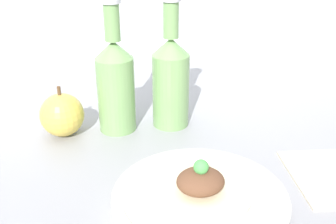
{
  "coord_description": "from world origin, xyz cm",
  "views": [
    {
      "loc": [
        -3.52,
        -61.18,
        37.12
      ],
      "look_at": [
        7.69,
        -3.38,
        9.1
      ],
      "focal_mm": 42.0,
      "sensor_mm": 36.0,
      "label": 1
    }
  ],
  "objects_px": {
    "plate": "(200,198)",
    "plated_food": "(200,185)",
    "cider_bottle_right": "(171,78)",
    "cider_bottle_left": "(117,82)",
    "apple": "(62,115)"
  },
  "relations": [
    {
      "from": "plate",
      "to": "plated_food",
      "type": "distance_m",
      "value": 0.02
    },
    {
      "from": "plated_food",
      "to": "cider_bottle_right",
      "type": "bearing_deg",
      "value": 87.88
    },
    {
      "from": "plated_food",
      "to": "cider_bottle_right",
      "type": "xyz_separation_m",
      "value": [
        0.01,
        0.26,
        0.06
      ]
    },
    {
      "from": "plate",
      "to": "cider_bottle_left",
      "type": "relative_size",
      "value": 0.99
    },
    {
      "from": "plate",
      "to": "cider_bottle_right",
      "type": "height_order",
      "value": "cider_bottle_right"
    },
    {
      "from": "cider_bottle_right",
      "to": "plated_food",
      "type": "bearing_deg",
      "value": -92.12
    },
    {
      "from": "cider_bottle_right",
      "to": "apple",
      "type": "relative_size",
      "value": 2.59
    },
    {
      "from": "plate",
      "to": "cider_bottle_left",
      "type": "distance_m",
      "value": 0.29
    },
    {
      "from": "plate",
      "to": "apple",
      "type": "distance_m",
      "value": 0.33
    },
    {
      "from": "plated_food",
      "to": "cider_bottle_left",
      "type": "distance_m",
      "value": 0.29
    },
    {
      "from": "plated_food",
      "to": "cider_bottle_right",
      "type": "distance_m",
      "value": 0.27
    },
    {
      "from": "cider_bottle_left",
      "to": "apple",
      "type": "distance_m",
      "value": 0.12
    },
    {
      "from": "cider_bottle_left",
      "to": "apple",
      "type": "bearing_deg",
      "value": -177.35
    },
    {
      "from": "cider_bottle_left",
      "to": "cider_bottle_right",
      "type": "bearing_deg",
      "value": 0.0
    },
    {
      "from": "plate",
      "to": "cider_bottle_right",
      "type": "distance_m",
      "value": 0.28
    }
  ]
}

